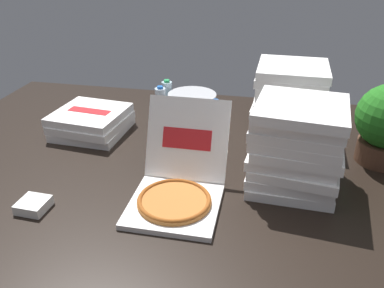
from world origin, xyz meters
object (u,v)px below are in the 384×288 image
water_bottle_0 (164,120)px  napkin_pile (34,205)px  ice_bucket (192,107)px  water_bottle_2 (161,104)px  pizza_stack_center_near (91,122)px  pizza_stack_left_far (296,145)px  water_bottle_3 (167,97)px  open_pizza_box (178,183)px  water_bottle_1 (215,118)px  pizza_stack_right_near (289,100)px

water_bottle_0 → napkin_pile: bearing=-114.5°
ice_bucket → water_bottle_2: (-0.20, -0.05, 0.02)m
pizza_stack_center_near → pizza_stack_left_far: pizza_stack_left_far is taller
water_bottle_3 → napkin_pile: 1.24m
open_pizza_box → ice_bucket: open_pizza_box is taller
pizza_stack_left_far → napkin_pile: size_ratio=3.67×
pizza_stack_center_near → water_bottle_1: 0.76m
pizza_stack_center_near → pizza_stack_left_far: 1.25m
pizza_stack_center_near → water_bottle_1: bearing=9.0°
ice_bucket → water_bottle_0: bearing=-111.2°
water_bottle_2 → napkin_pile: 1.11m
pizza_stack_right_near → pizza_stack_left_far: bearing=-87.4°
water_bottle_0 → napkin_pile: size_ratio=1.82×
napkin_pile → ice_bucket: bearing=66.3°
ice_bucket → pizza_stack_left_far: bearing=-46.4°
water_bottle_3 → pizza_stack_center_near: bearing=-132.1°
napkin_pile → open_pizza_box: bearing=19.8°
water_bottle_2 → napkin_pile: water_bottle_2 is taller
ice_bucket → napkin_pile: ice_bucket is taller
open_pizza_box → pizza_stack_left_far: 0.58m
open_pizza_box → water_bottle_1: open_pizza_box is taller
pizza_stack_center_near → water_bottle_1: water_bottle_1 is taller
water_bottle_0 → water_bottle_2: 0.25m
water_bottle_1 → pizza_stack_right_near: bearing=17.6°
water_bottle_0 → water_bottle_2: same height
pizza_stack_center_near → napkin_pile: size_ratio=3.56×
water_bottle_3 → water_bottle_1: bearing=-38.1°
water_bottle_2 → pizza_stack_center_near: bearing=-142.3°
water_bottle_2 → water_bottle_3: same height
pizza_stack_left_far → ice_bucket: bearing=133.6°
pizza_stack_right_near → pizza_stack_left_far: 0.59m
pizza_stack_right_near → pizza_stack_left_far: size_ratio=0.95×
water_bottle_1 → water_bottle_3: same height
pizza_stack_left_far → water_bottle_2: bearing=143.5°
water_bottle_1 → napkin_pile: (-0.67, -0.90, -0.09)m
open_pizza_box → water_bottle_3: (-0.31, 0.98, 0.03)m
water_bottle_2 → open_pizza_box: bearing=-69.3°
water_bottle_3 → napkin_pile: size_ratio=1.82×
pizza_stack_left_far → napkin_pile: bearing=-158.3°
open_pizza_box → pizza_stack_right_near: (0.49, 0.82, 0.13)m
water_bottle_0 → water_bottle_1: size_ratio=1.00×
pizza_stack_right_near → water_bottle_2: size_ratio=1.91×
pizza_stack_right_near → water_bottle_0: bearing=-163.6°
water_bottle_0 → water_bottle_3: bearing=101.9°
water_bottle_1 → water_bottle_2: 0.42m
ice_bucket → water_bottle_2: size_ratio=1.37×
pizza_stack_right_near → ice_bucket: (-0.61, 0.08, -0.13)m
pizza_stack_left_far → water_bottle_2: 1.04m
pizza_stack_right_near → napkin_pile: pizza_stack_right_near is taller
ice_bucket → water_bottle_1: (0.18, -0.21, 0.02)m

